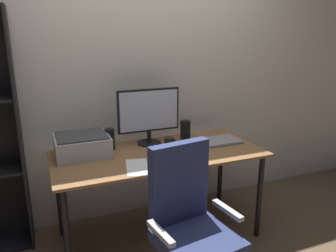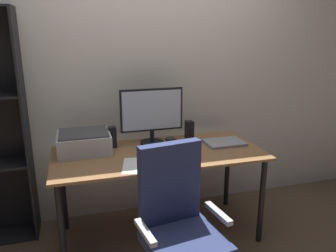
# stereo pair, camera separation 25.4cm
# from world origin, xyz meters

# --- Properties ---
(ground_plane) EXTENTS (12.00, 12.00, 0.00)m
(ground_plane) POSITION_xyz_m (0.00, 0.00, 0.00)
(ground_plane) COLOR brown
(back_wall) EXTENTS (6.40, 0.10, 2.60)m
(back_wall) POSITION_xyz_m (0.00, 0.54, 1.30)
(back_wall) COLOR silver
(back_wall) RESTS_ON ground
(desk) EXTENTS (1.63, 0.74, 0.74)m
(desk) POSITION_xyz_m (0.00, 0.00, 0.66)
(desk) COLOR olive
(desk) RESTS_ON ground
(monitor) EXTENTS (0.52, 0.20, 0.47)m
(monitor) POSITION_xyz_m (-0.00, 0.23, 1.00)
(monitor) COLOR black
(monitor) RESTS_ON desk
(keyboard) EXTENTS (0.29, 0.12, 0.02)m
(keyboard) POSITION_xyz_m (-0.00, -0.18, 0.75)
(keyboard) COLOR silver
(keyboard) RESTS_ON desk
(mouse) EXTENTS (0.06, 0.10, 0.03)m
(mouse) POSITION_xyz_m (0.24, -0.18, 0.76)
(mouse) COLOR black
(mouse) RESTS_ON desk
(coffee_mug) EXTENTS (0.09, 0.07, 0.10)m
(coffee_mug) POSITION_xyz_m (0.10, 0.04, 0.79)
(coffee_mug) COLOR black
(coffee_mug) RESTS_ON desk
(laptop) EXTENTS (0.32, 0.23, 0.02)m
(laptop) POSITION_xyz_m (0.58, 0.04, 0.75)
(laptop) COLOR #99999E
(laptop) RESTS_ON desk
(speaker_left) EXTENTS (0.06, 0.07, 0.17)m
(speaker_left) POSITION_xyz_m (-0.33, 0.22, 0.82)
(speaker_left) COLOR black
(speaker_left) RESTS_ON desk
(speaker_right) EXTENTS (0.06, 0.07, 0.17)m
(speaker_right) POSITION_xyz_m (0.33, 0.22, 0.82)
(speaker_right) COLOR black
(speaker_right) RESTS_ON desk
(printer) EXTENTS (0.40, 0.34, 0.16)m
(printer) POSITION_xyz_m (-0.56, 0.17, 0.82)
(printer) COLOR silver
(printer) RESTS_ON desk
(paper_sheet) EXTENTS (0.27, 0.33, 0.00)m
(paper_sheet) POSITION_xyz_m (-0.21, -0.22, 0.74)
(paper_sheet) COLOR white
(paper_sheet) RESTS_ON desk
(office_chair) EXTENTS (0.55, 0.54, 1.01)m
(office_chair) POSITION_xyz_m (-0.06, -0.70, 0.46)
(office_chair) COLOR #B7BABC
(office_chair) RESTS_ON ground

